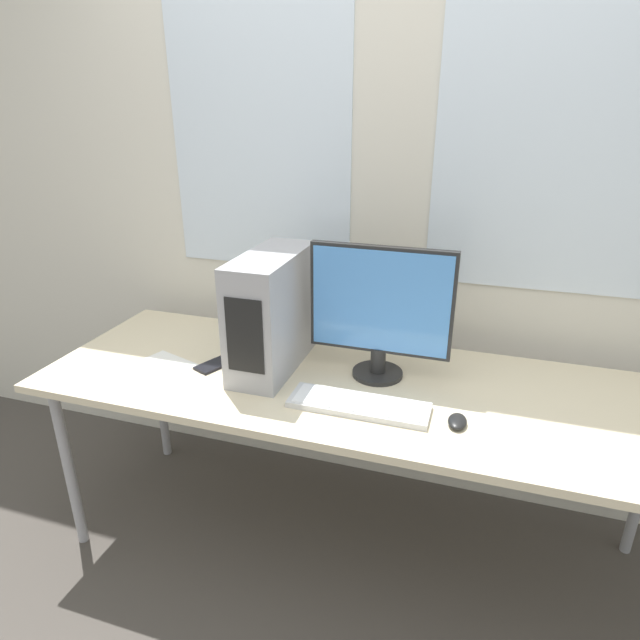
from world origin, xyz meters
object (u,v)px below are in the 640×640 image
(monitor_main, at_px, (380,309))
(mouse, at_px, (457,421))
(keyboard, at_px, (359,405))
(cell_phone, at_px, (214,365))
(pc_tower, at_px, (272,311))

(monitor_main, bearing_deg, mouse, -38.63)
(keyboard, bearing_deg, monitor_main, 87.52)
(mouse, distance_m, cell_phone, 0.91)
(keyboard, height_order, mouse, mouse)
(mouse, bearing_deg, cell_phone, 172.04)
(mouse, bearing_deg, pc_tower, 163.43)
(keyboard, bearing_deg, mouse, -0.46)
(pc_tower, bearing_deg, mouse, -16.57)
(pc_tower, xyz_separation_m, monitor_main, (0.39, 0.04, 0.04))
(monitor_main, bearing_deg, pc_tower, -174.80)
(cell_phone, bearing_deg, pc_tower, 44.30)
(pc_tower, height_order, monitor_main, monitor_main)
(keyboard, bearing_deg, pc_tower, 151.83)
(pc_tower, height_order, mouse, pc_tower)
(pc_tower, bearing_deg, monitor_main, 5.20)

